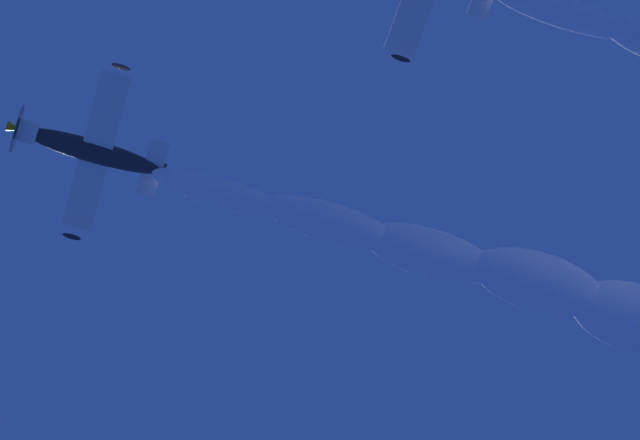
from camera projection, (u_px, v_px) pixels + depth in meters
The scene contains 1 object.
airplane_lead at pixel (87, 149), 71.82m from camera, with size 8.10×8.96×2.88m.
Camera 1 is at (2.00, 25.66, 1.99)m, focal length 81.82 mm.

